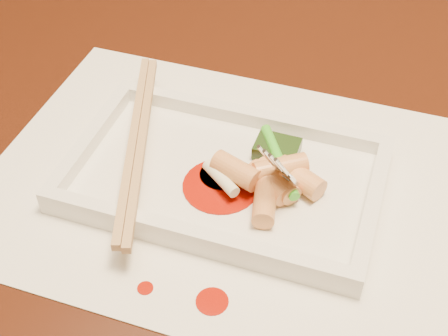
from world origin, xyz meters
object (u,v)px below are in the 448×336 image
(plate_base, at_px, (224,180))
(chopstick_a, at_px, (133,140))
(fork, at_px, (319,113))
(placemat, at_px, (224,184))
(table, at_px, (267,171))

(plate_base, height_order, chopstick_a, chopstick_a)
(chopstick_a, height_order, fork, fork)
(placemat, relative_size, fork, 2.86)
(placemat, height_order, plate_base, plate_base)
(plate_base, bearing_deg, table, 86.75)
(table, distance_m, placemat, 0.16)
(plate_base, distance_m, fork, 0.11)
(chopstick_a, bearing_deg, fork, 6.75)
(table, relative_size, plate_base, 5.38)
(table, bearing_deg, chopstick_a, -124.94)
(placemat, bearing_deg, fork, 14.42)
(table, bearing_deg, placemat, -93.25)
(placemat, relative_size, plate_base, 1.54)
(table, xyz_separation_m, fork, (0.06, -0.11, 0.18))
(plate_base, bearing_deg, placemat, 180.00)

